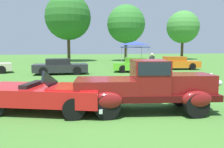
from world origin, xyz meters
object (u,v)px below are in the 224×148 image
object	(u,v)px
neighbor_convertible	(47,94)
show_car_lime	(137,65)
spectator_near_truck	(152,64)
canopy_tent_left_field	(135,44)
feature_pickup_truck	(146,86)
show_car_orange	(176,63)
show_car_charcoal	(60,67)

from	to	relation	value
neighbor_convertible	show_car_lime	distance (m)	12.49
spectator_near_truck	canopy_tent_left_field	size ratio (longest dim) A/B	0.62
feature_pickup_truck	spectator_near_truck	world-z (taller)	feature_pickup_truck
feature_pickup_truck	canopy_tent_left_field	world-z (taller)	canopy_tent_left_field
show_car_lime	show_car_orange	xyz separation A→B (m)	(4.32, 1.59, 0.00)
show_car_lime	canopy_tent_left_field	xyz separation A→B (m)	(1.40, 5.48, 1.82)
feature_pickup_truck	canopy_tent_left_field	xyz separation A→B (m)	(4.60, 16.88, 1.55)
neighbor_convertible	spectator_near_truck	distance (m)	10.15
neighbor_convertible	show_car_lime	bearing A→B (deg)	59.24
feature_pickup_truck	show_car_lime	bearing A→B (deg)	74.34
neighbor_convertible	show_car_orange	distance (m)	16.33
spectator_near_truck	canopy_tent_left_field	distance (m)	8.70
feature_pickup_truck	show_car_orange	size ratio (longest dim) A/B	1.07
show_car_charcoal	show_car_orange	world-z (taller)	same
neighbor_convertible	canopy_tent_left_field	distance (m)	18.09
show_car_lime	show_car_orange	bearing A→B (deg)	20.20
neighbor_convertible	show_car_lime	world-z (taller)	neighbor_convertible
feature_pickup_truck	spectator_near_truck	bearing A→B (deg)	68.11
show_car_orange	spectator_near_truck	distance (m)	6.19
feature_pickup_truck	show_car_charcoal	size ratio (longest dim) A/B	1.14
show_car_charcoal	show_car_lime	size ratio (longest dim) A/B	0.96
show_car_lime	show_car_charcoal	bearing A→B (deg)	-177.02
spectator_near_truck	neighbor_convertible	bearing A→B (deg)	-130.35
show_car_lime	canopy_tent_left_field	size ratio (longest dim) A/B	1.59
show_car_charcoal	show_car_lime	xyz separation A→B (m)	(6.33, 0.33, -0.00)
neighbor_convertible	spectator_near_truck	size ratio (longest dim) A/B	2.62
neighbor_convertible	show_car_lime	size ratio (longest dim) A/B	1.03
show_car_orange	feature_pickup_truck	bearing A→B (deg)	-120.06
feature_pickup_truck	spectator_near_truck	size ratio (longest dim) A/B	2.77
show_car_charcoal	show_car_lime	bearing A→B (deg)	2.98
feature_pickup_truck	show_car_charcoal	world-z (taller)	feature_pickup_truck
feature_pickup_truck	canopy_tent_left_field	distance (m)	17.56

